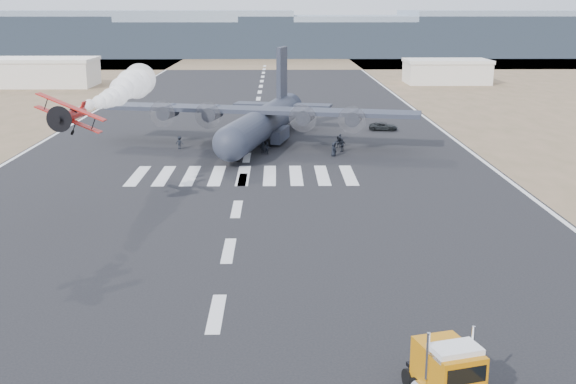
{
  "coord_description": "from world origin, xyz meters",
  "views": [
    {
      "loc": [
        3.86,
        -29.95,
        18.72
      ],
      "look_at": [
        4.73,
        26.96,
        4.0
      ],
      "focal_mm": 45.0,
      "sensor_mm": 36.0,
      "label": 1
    }
  ],
  "objects_px": {
    "crew_f": "(263,147)",
    "crew_g": "(340,140)",
    "crew_a": "(335,149)",
    "crew_d": "(342,145)",
    "aerobatic_biplane": "(70,115)",
    "crew_e": "(333,149)",
    "semi_truck": "(453,378)",
    "hangar_right": "(447,71)",
    "crew_h": "(338,142)",
    "transport_aircraft": "(263,120)",
    "support_vehicle": "(383,126)",
    "crew_c": "(179,143)",
    "crew_b": "(267,148)",
    "hangar_left": "(43,72)"
  },
  "relations": [
    {
      "from": "semi_truck",
      "to": "crew_f",
      "type": "bearing_deg",
      "value": 83.08
    },
    {
      "from": "crew_d",
      "to": "crew_h",
      "type": "bearing_deg",
      "value": -116.72
    },
    {
      "from": "crew_a",
      "to": "crew_d",
      "type": "bearing_deg",
      "value": 175.72
    },
    {
      "from": "transport_aircraft",
      "to": "crew_f",
      "type": "relative_size",
      "value": 27.87
    },
    {
      "from": "hangar_right",
      "to": "semi_truck",
      "type": "bearing_deg",
      "value": -102.78
    },
    {
      "from": "crew_f",
      "to": "crew_g",
      "type": "height_order",
      "value": "crew_g"
    },
    {
      "from": "crew_d",
      "to": "crew_e",
      "type": "xyz_separation_m",
      "value": [
        -1.38,
        -2.89,
        -0.02
      ]
    },
    {
      "from": "crew_a",
      "to": "crew_g",
      "type": "bearing_deg",
      "value": -169.31
    },
    {
      "from": "hangar_right",
      "to": "support_vehicle",
      "type": "bearing_deg",
      "value": -110.27
    },
    {
      "from": "aerobatic_biplane",
      "to": "transport_aircraft",
      "type": "relative_size",
      "value": 0.14
    },
    {
      "from": "hangar_right",
      "to": "aerobatic_biplane",
      "type": "height_order",
      "value": "aerobatic_biplane"
    },
    {
      "from": "support_vehicle",
      "to": "aerobatic_biplane",
      "type": "bearing_deg",
      "value": 151.16
    },
    {
      "from": "support_vehicle",
      "to": "crew_b",
      "type": "xyz_separation_m",
      "value": [
        -17.7,
        -18.36,
        0.21
      ]
    },
    {
      "from": "hangar_right",
      "to": "crew_e",
      "type": "bearing_deg",
      "value": -111.36
    },
    {
      "from": "crew_f",
      "to": "hangar_left",
      "type": "bearing_deg",
      "value": 75.05
    },
    {
      "from": "support_vehicle",
      "to": "crew_c",
      "type": "bearing_deg",
      "value": 123.27
    },
    {
      "from": "crew_c",
      "to": "crew_h",
      "type": "xyz_separation_m",
      "value": [
        21.39,
        0.6,
        -0.07
      ]
    },
    {
      "from": "aerobatic_biplane",
      "to": "crew_f",
      "type": "bearing_deg",
      "value": 64.3
    },
    {
      "from": "support_vehicle",
      "to": "crew_b",
      "type": "bearing_deg",
      "value": 143.31
    },
    {
      "from": "aerobatic_biplane",
      "to": "crew_g",
      "type": "relative_size",
      "value": 3.35
    },
    {
      "from": "support_vehicle",
      "to": "crew_a",
      "type": "height_order",
      "value": "crew_a"
    },
    {
      "from": "transport_aircraft",
      "to": "crew_b",
      "type": "distance_m",
      "value": 8.7
    },
    {
      "from": "crew_a",
      "to": "crew_f",
      "type": "distance_m",
      "value": 9.4
    },
    {
      "from": "crew_d",
      "to": "crew_c",
      "type": "bearing_deg",
      "value": -39.83
    },
    {
      "from": "crew_e",
      "to": "crew_g",
      "type": "bearing_deg",
      "value": 4.14
    },
    {
      "from": "transport_aircraft",
      "to": "crew_b",
      "type": "bearing_deg",
      "value": -72.58
    },
    {
      "from": "semi_truck",
      "to": "crew_f",
      "type": "distance_m",
      "value": 62.82
    },
    {
      "from": "crew_a",
      "to": "transport_aircraft",
      "type": "bearing_deg",
      "value": -111.99
    },
    {
      "from": "crew_g",
      "to": "crew_h",
      "type": "bearing_deg",
      "value": 101.64
    },
    {
      "from": "hangar_right",
      "to": "crew_f",
      "type": "relative_size",
      "value": 13.14
    },
    {
      "from": "hangar_right",
      "to": "crew_h",
      "type": "height_order",
      "value": "hangar_right"
    },
    {
      "from": "transport_aircraft",
      "to": "crew_e",
      "type": "distance_m",
      "value": 13.53
    },
    {
      "from": "crew_e",
      "to": "crew_h",
      "type": "xyz_separation_m",
      "value": [
        1.03,
        5.9,
        -0.11
      ]
    },
    {
      "from": "crew_d",
      "to": "crew_f",
      "type": "bearing_deg",
      "value": -29.28
    },
    {
      "from": "hangar_right",
      "to": "transport_aircraft",
      "type": "relative_size",
      "value": 0.47
    },
    {
      "from": "semi_truck",
      "to": "crew_b",
      "type": "xyz_separation_m",
      "value": [
        -9.57,
        61.25,
        -0.79
      ]
    },
    {
      "from": "support_vehicle",
      "to": "crew_e",
      "type": "distance_m",
      "value": 21.8
    },
    {
      "from": "hangar_left",
      "to": "crew_g",
      "type": "bearing_deg",
      "value": -50.39
    },
    {
      "from": "aerobatic_biplane",
      "to": "crew_e",
      "type": "distance_m",
      "value": 38.42
    },
    {
      "from": "crew_b",
      "to": "support_vehicle",
      "type": "bearing_deg",
      "value": 13.39
    },
    {
      "from": "hangar_left",
      "to": "crew_a",
      "type": "xyz_separation_m",
      "value": [
        63.27,
        -83.79,
        -2.51
      ]
    },
    {
      "from": "support_vehicle",
      "to": "hangar_left",
      "type": "bearing_deg",
      "value": 55.48
    },
    {
      "from": "crew_f",
      "to": "crew_g",
      "type": "xyz_separation_m",
      "value": [
        10.49,
        4.31,
        0.1
      ]
    },
    {
      "from": "aerobatic_biplane",
      "to": "crew_b",
      "type": "bearing_deg",
      "value": 62.81
    },
    {
      "from": "hangar_right",
      "to": "semi_truck",
      "type": "xyz_separation_m",
      "value": [
        -33.84,
        -149.21,
        -1.39
      ]
    },
    {
      "from": "hangar_right",
      "to": "crew_a",
      "type": "xyz_separation_m",
      "value": [
        -34.73,
        -88.79,
        -2.11
      ]
    },
    {
      "from": "transport_aircraft",
      "to": "crew_h",
      "type": "xyz_separation_m",
      "value": [
        10.14,
        -3.81,
        -2.47
      ]
    },
    {
      "from": "crew_c",
      "to": "hangar_left",
      "type": "bearing_deg",
      "value": -45.84
    },
    {
      "from": "semi_truck",
      "to": "crew_g",
      "type": "height_order",
      "value": "semi_truck"
    },
    {
      "from": "crew_e",
      "to": "crew_h",
      "type": "distance_m",
      "value": 5.99
    }
  ]
}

